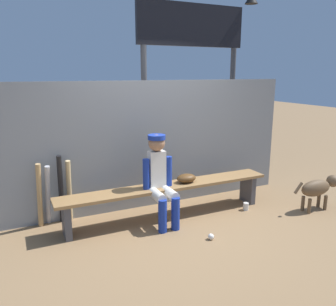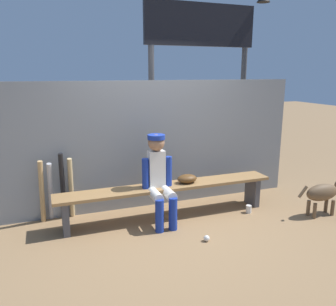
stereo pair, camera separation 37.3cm
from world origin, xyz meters
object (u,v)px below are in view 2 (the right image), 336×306
baseball_glove (187,179)px  bat_wood_tan (42,192)px  scoreboard (204,49)px  bat_aluminum_black (63,187)px  bat_aluminum_silver (50,192)px  dog (325,192)px  dugout_bench (168,192)px  baseball (207,238)px  player_seated (159,176)px  cup_on_ground (249,209)px  cup_on_bench (168,180)px  bat_wood_natural (71,188)px

baseball_glove → bat_wood_tan: bat_wood_tan is taller
baseball_glove → scoreboard: (0.94, 1.48, 1.84)m
bat_aluminum_black → bat_aluminum_silver: 0.17m
dog → dugout_bench: bearing=161.9°
dugout_bench → scoreboard: (1.22, 1.48, 1.99)m
baseball → player_seated: bearing=116.9°
baseball_glove → bat_aluminum_silver: (-1.80, 0.44, -0.12)m
baseball → cup_on_ground: cup_on_ground is taller
cup_on_bench → scoreboard: 2.64m
cup_on_ground → dugout_bench: bearing=167.3°
bat_aluminum_silver → cup_on_ground: 2.77m
baseball_glove → dog: baseball_glove is taller
player_seated → dog: (2.26, -0.57, -0.31)m
bat_aluminum_silver → bat_wood_tan: bearing=-159.3°
scoreboard → dog: 3.09m
bat_wood_tan → scoreboard: size_ratio=0.26×
bat_wood_natural → baseball_glove: bearing=-16.2°
bat_wood_tan → dugout_bench: bearing=-14.0°
bat_aluminum_black → cup_on_bench: bat_aluminum_black is taller
bat_wood_natural → scoreboard: size_ratio=0.26×
cup_on_bench → dugout_bench: bearing=-98.8°
cup_on_bench → dog: 2.22m
bat_wood_natural → bat_aluminum_black: (-0.11, -0.02, 0.04)m
bat_aluminum_silver → scoreboard: 3.52m
player_seated → dog: player_seated is taller
cup_on_ground → scoreboard: scoreboard is taller
scoreboard → dog: size_ratio=3.99×
cup_on_bench → scoreboard: scoreboard is taller
bat_wood_tan → cup_on_ground: 2.86m
bat_aluminum_black → cup_on_ground: size_ratio=8.62×
player_seated → baseball: player_seated is taller
baseball_glove → cup_on_ground: bearing=-16.7°
player_seated → cup_on_ground: player_seated is taller
scoreboard → bat_aluminum_silver: bearing=-159.3°
player_seated → dugout_bench: bearing=34.6°
bat_aluminum_silver → baseball: size_ratio=11.26×
scoreboard → dog: (0.87, -2.16, -2.03)m
player_seated → baseball_glove: size_ratio=4.22×
cup_on_ground → cup_on_bench: size_ratio=1.00×
dugout_bench → baseball: bearing=-76.7°
cup_on_bench → dog: bearing=-18.9°
bat_aluminum_silver → scoreboard: bearing=20.7°
bat_wood_natural → baseball: size_ratio=11.65×
dugout_bench → bat_wood_tan: bearing=166.0°
dugout_bench → bat_wood_tan: (-1.62, 0.40, 0.06)m
baseball_glove → scoreboard: 2.54m
bat_wood_tan → dog: (3.71, -1.09, -0.10)m
bat_wood_tan → scoreboard: bearing=20.7°
bat_wood_natural → bat_aluminum_black: size_ratio=0.91×
player_seated → dog: bearing=-14.2°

